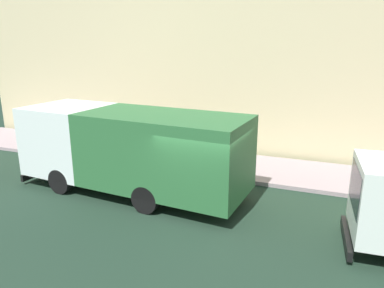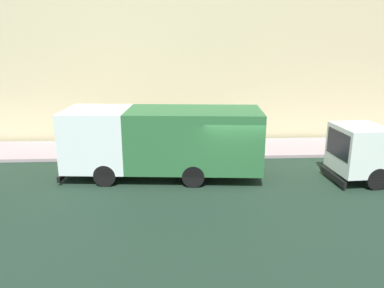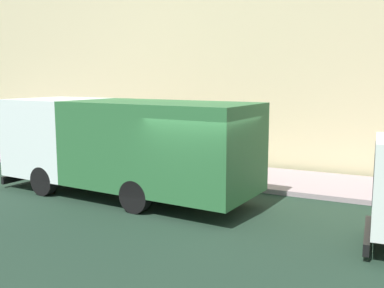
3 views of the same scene
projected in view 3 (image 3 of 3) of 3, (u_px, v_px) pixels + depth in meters
ground at (199, 217)px, 11.15m from camera, size 80.00×80.00×0.00m
sidewalk at (256, 178)px, 15.23m from camera, size 3.22×30.00×0.15m
building_facade at (277, 27)px, 16.33m from camera, size 0.50×30.00×10.70m
large_utility_truck at (124, 143)px, 12.93m from camera, size 3.19×8.17×2.82m
pedestrian_walking at (146, 141)px, 17.00m from camera, size 0.43×0.43×1.71m
pedestrian_standing at (116, 137)px, 18.53m from camera, size 0.50×0.50×1.65m
traffic_cone_orange at (89, 157)px, 16.90m from camera, size 0.46×0.46×0.66m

